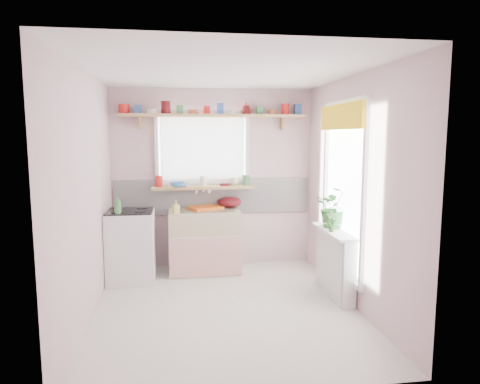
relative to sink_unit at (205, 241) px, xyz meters
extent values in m
plane|color=beige|center=(0.15, -1.29, -0.43)|extent=(3.20, 3.20, 0.00)
plane|color=white|center=(0.15, -1.29, 2.07)|extent=(3.20, 3.20, 0.00)
plane|color=beige|center=(0.15, 0.31, 0.82)|extent=(2.80, 0.00, 2.80)
plane|color=beige|center=(0.15, -2.89, 0.82)|extent=(2.80, 0.00, 2.80)
plane|color=beige|center=(-1.25, -1.29, 0.82)|extent=(0.00, 3.20, 3.20)
plane|color=beige|center=(1.55, -1.29, 0.82)|extent=(0.00, 3.20, 3.20)
cube|color=white|center=(0.15, 0.29, 0.57)|extent=(2.74, 0.03, 0.50)
cube|color=pink|center=(0.15, 0.29, 0.37)|extent=(2.74, 0.02, 0.12)
cube|color=white|center=(0.00, 0.30, 1.22)|extent=(1.20, 0.01, 1.00)
cube|color=white|center=(0.00, 0.24, 1.22)|extent=(1.15, 0.02, 0.95)
cube|color=white|center=(1.54, -1.09, 0.82)|extent=(0.01, 1.10, 1.90)
cube|color=yellow|center=(1.46, -1.09, 1.63)|extent=(0.03, 1.20, 0.28)
cube|color=white|center=(0.00, 0.01, -0.16)|extent=(0.85, 0.55, 0.55)
cube|color=#C54D3A|center=(0.00, -0.27, -0.16)|extent=(0.95, 0.02, 0.53)
cube|color=beige|center=(0.00, 0.01, 0.27)|extent=(0.95, 0.55, 0.30)
cylinder|color=silver|center=(0.00, 0.26, 0.67)|extent=(0.03, 0.22, 0.03)
cube|color=white|center=(-0.95, -0.24, 0.02)|extent=(0.58, 0.58, 0.90)
cube|color=black|center=(-0.95, -0.24, 0.47)|extent=(0.56, 0.56, 0.02)
cylinder|color=black|center=(-1.09, -0.38, 0.49)|extent=(0.14, 0.14, 0.01)
cylinder|color=black|center=(-0.81, -0.38, 0.49)|extent=(0.14, 0.14, 0.01)
cylinder|color=black|center=(-1.09, -0.10, 0.49)|extent=(0.14, 0.14, 0.01)
cylinder|color=black|center=(-0.81, -0.10, 0.49)|extent=(0.14, 0.14, 0.01)
cube|color=white|center=(1.45, -1.09, -0.06)|extent=(0.15, 0.90, 0.75)
cube|color=white|center=(1.42, -1.09, 0.33)|extent=(0.22, 0.95, 0.03)
cube|color=tan|center=(0.00, 0.19, 0.71)|extent=(1.40, 0.22, 0.04)
cube|color=tan|center=(0.15, 0.18, 1.69)|extent=(2.52, 0.24, 0.04)
cylinder|color=red|center=(-1.03, 0.18, 1.77)|extent=(0.11, 0.11, 0.12)
cylinder|color=#3359A5|center=(-0.85, 0.18, 1.77)|extent=(0.11, 0.11, 0.12)
cylinder|color=silver|center=(-0.67, 0.18, 1.74)|extent=(0.11, 0.11, 0.06)
cylinder|color=#590F14|center=(-0.49, 0.18, 1.77)|extent=(0.11, 0.11, 0.12)
cylinder|color=#3F7F4C|center=(-0.30, 0.18, 1.77)|extent=(0.11, 0.11, 0.12)
cylinder|color=#A55133|center=(-0.12, 0.18, 1.74)|extent=(0.11, 0.11, 0.06)
cylinder|color=red|center=(0.06, 0.18, 1.77)|extent=(0.11, 0.11, 0.12)
cylinder|color=#3359A5|center=(0.24, 0.18, 1.77)|extent=(0.11, 0.11, 0.12)
cylinder|color=silver|center=(0.42, 0.18, 1.74)|extent=(0.11, 0.11, 0.06)
cylinder|color=#590F14|center=(0.60, 0.18, 1.77)|extent=(0.11, 0.11, 0.12)
cylinder|color=#3F7F4C|center=(0.79, 0.18, 1.77)|extent=(0.11, 0.11, 0.12)
cylinder|color=#A55133|center=(0.97, 0.18, 1.74)|extent=(0.11, 0.11, 0.06)
cylinder|color=red|center=(1.15, 0.18, 1.77)|extent=(0.11, 0.11, 0.12)
cylinder|color=#3359A5|center=(1.33, 0.18, 1.77)|extent=(0.11, 0.11, 0.12)
cylinder|color=red|center=(-0.62, 0.19, 0.79)|extent=(0.11, 0.11, 0.12)
cylinder|color=#3359A5|center=(-0.31, 0.19, 0.79)|extent=(0.11, 0.11, 0.12)
cylinder|color=silver|center=(0.00, 0.19, 0.76)|extent=(0.11, 0.11, 0.06)
cylinder|color=#590F14|center=(0.31, 0.19, 0.79)|extent=(0.11, 0.11, 0.12)
cylinder|color=#3F7F4C|center=(0.62, 0.19, 0.79)|extent=(0.11, 0.11, 0.12)
cube|color=#D85913|center=(0.02, 0.09, 0.44)|extent=(0.51, 0.45, 0.04)
ellipsoid|color=#5A0F15|center=(0.37, 0.21, 0.49)|extent=(0.44, 0.44, 0.15)
imported|color=#2D6D2B|center=(1.48, -0.94, 0.59)|extent=(0.52, 0.47, 0.49)
imported|color=silver|center=(1.48, -0.92, 0.38)|extent=(0.35, 0.35, 0.07)
imported|color=#356026|center=(1.36, -1.17, 0.46)|extent=(0.13, 0.09, 0.23)
imported|color=#D6CA5F|center=(-0.38, -0.19, 0.51)|extent=(0.10, 0.10, 0.18)
imported|color=silver|center=(0.45, 0.25, 0.78)|extent=(0.14, 0.14, 0.11)
imported|color=#3875B8|center=(-0.35, 0.13, 0.76)|extent=(0.21, 0.21, 0.06)
imported|color=#AE4B35|center=(0.61, 0.24, 1.79)|extent=(0.17, 0.17, 0.17)
imported|color=#418243|center=(-1.07, -0.46, 0.59)|extent=(0.11, 0.11, 0.22)
sphere|color=orange|center=(1.48, -0.92, 0.43)|extent=(0.08, 0.08, 0.08)
sphere|color=orange|center=(1.54, -0.89, 0.43)|extent=(0.08, 0.08, 0.08)
sphere|color=orange|center=(1.43, -0.90, 0.43)|extent=(0.08, 0.08, 0.08)
cylinder|color=yellow|center=(1.50, -0.97, 0.44)|extent=(0.18, 0.04, 0.10)
camera|label=1|loc=(-0.33, -5.70, 1.42)|focal=32.00mm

